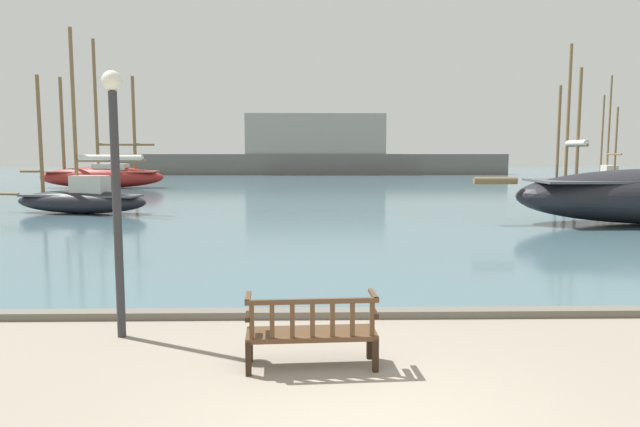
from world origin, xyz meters
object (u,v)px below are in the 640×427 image
Objects in this scene: sailboat_outer_starboard at (102,175)px; lamp_post at (116,176)px; sailboat_centre_channel at (607,179)px; park_bench at (311,331)px; sailboat_outer_port at (82,197)px; sailboat_nearest_starboard at (566,184)px.

lamp_post is (11.67, -31.91, 1.31)m from sailboat_outer_starboard.
sailboat_centre_channel reaches higher than lamp_post.
park_bench is 0.22× the size of sailboat_outer_port.
sailboat_outer_port is at bearing -154.82° from sailboat_centre_channel.
sailboat_outer_starboard is (-14.40, 33.15, 0.54)m from park_bench.
sailboat_outer_port reaches higher than sailboat_centre_channel.
sailboat_outer_port is at bearing 119.16° from park_bench.
park_bench is 19.33m from sailboat_outer_port.
sailboat_nearest_starboard is (23.58, 7.42, 0.07)m from sailboat_outer_port.
sailboat_outer_port is 2.00× the size of lamp_post.
lamp_post is (6.68, -15.64, 1.56)m from sailboat_outer_port.
sailboat_centre_channel is 34.26m from sailboat_outer_starboard.
lamp_post is (-22.50, -29.35, 1.54)m from sailboat_centre_channel.
park_bench is 0.16× the size of sailboat_outer_starboard.
park_bench is 0.20× the size of sailboat_nearest_starboard.
sailboat_centre_channel is 0.90× the size of sailboat_nearest_starboard.
lamp_post is at bearing -69.91° from sailboat_outer_starboard.
sailboat_outer_starboard reaches higher than sailboat_outer_port.
sailboat_nearest_starboard is 2.21× the size of lamp_post.
sailboat_centre_channel is 8.43m from sailboat_nearest_starboard.
sailboat_outer_starboard is at bearing 107.03° from sailboat_outer_port.
sailboat_centre_channel is at bearing 25.18° from sailboat_outer_port.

